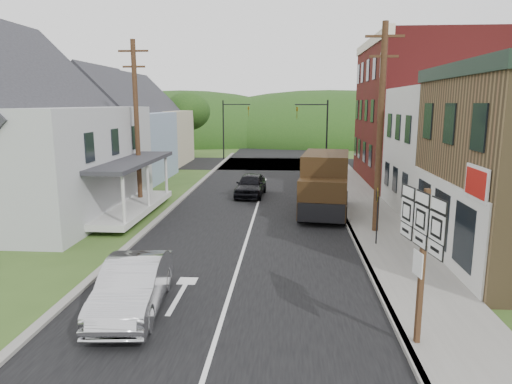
% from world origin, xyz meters
% --- Properties ---
extents(ground, '(120.00, 120.00, 0.00)m').
position_xyz_m(ground, '(0.00, 0.00, 0.00)').
color(ground, '#2D4719').
rests_on(ground, ground).
extents(road, '(9.00, 90.00, 0.02)m').
position_xyz_m(road, '(0.00, 10.00, 0.00)').
color(road, black).
rests_on(road, ground).
extents(cross_road, '(60.00, 9.00, 0.02)m').
position_xyz_m(cross_road, '(0.00, 27.00, 0.00)').
color(cross_road, black).
rests_on(cross_road, ground).
extents(sidewalk_right, '(2.80, 55.00, 0.15)m').
position_xyz_m(sidewalk_right, '(5.90, 8.00, 0.07)').
color(sidewalk_right, slate).
rests_on(sidewalk_right, ground).
extents(curb_right, '(0.20, 55.00, 0.15)m').
position_xyz_m(curb_right, '(4.55, 8.00, 0.07)').
color(curb_right, slate).
rests_on(curb_right, ground).
extents(curb_left, '(0.30, 55.00, 0.12)m').
position_xyz_m(curb_left, '(-4.65, 8.00, 0.06)').
color(curb_left, slate).
rests_on(curb_left, ground).
extents(storefront_white, '(8.00, 7.00, 6.50)m').
position_xyz_m(storefront_white, '(11.30, 7.50, 3.25)').
color(storefront_white, silver).
rests_on(storefront_white, ground).
extents(storefront_red, '(8.00, 12.00, 10.00)m').
position_xyz_m(storefront_red, '(11.30, 17.00, 5.00)').
color(storefront_red, maroon).
rests_on(storefront_red, ground).
extents(house_gray, '(10.20, 12.24, 8.35)m').
position_xyz_m(house_gray, '(-12.00, 6.00, 4.23)').
color(house_gray, '#B0B2B5').
rests_on(house_gray, ground).
extents(house_blue, '(7.14, 8.16, 7.28)m').
position_xyz_m(house_blue, '(-11.00, 17.00, 3.69)').
color(house_blue, '#8398B3').
rests_on(house_blue, ground).
extents(house_cream, '(7.14, 8.16, 7.28)m').
position_xyz_m(house_cream, '(-11.50, 26.00, 3.69)').
color(house_cream, '#B8AE8E').
rests_on(house_cream, ground).
extents(utility_pole_right, '(1.60, 0.26, 9.00)m').
position_xyz_m(utility_pole_right, '(5.60, 3.50, 4.66)').
color(utility_pole_right, '#472D19').
rests_on(utility_pole_right, ground).
extents(utility_pole_left, '(1.60, 0.26, 9.00)m').
position_xyz_m(utility_pole_left, '(-6.50, 8.00, 4.66)').
color(utility_pole_left, '#472D19').
rests_on(utility_pole_left, ground).
extents(traffic_signal_right, '(2.87, 0.20, 6.00)m').
position_xyz_m(traffic_signal_right, '(4.30, 23.50, 3.76)').
color(traffic_signal_right, black).
rests_on(traffic_signal_right, ground).
extents(traffic_signal_left, '(2.87, 0.20, 6.00)m').
position_xyz_m(traffic_signal_left, '(-4.30, 30.50, 3.76)').
color(traffic_signal_left, black).
rests_on(traffic_signal_left, ground).
extents(tree_left_c, '(5.80, 5.80, 8.41)m').
position_xyz_m(tree_left_c, '(-19.00, 20.00, 5.94)').
color(tree_left_c, '#382616').
rests_on(tree_left_c, ground).
extents(tree_left_d, '(4.80, 4.80, 6.94)m').
position_xyz_m(tree_left_d, '(-9.00, 32.00, 4.88)').
color(tree_left_d, '#382616').
rests_on(tree_left_d, ground).
extents(forested_ridge, '(90.00, 30.00, 16.00)m').
position_xyz_m(forested_ridge, '(0.00, 55.00, 0.00)').
color(forested_ridge, '#13330F').
rests_on(forested_ridge, ground).
extents(silver_sedan, '(1.95, 4.53, 1.45)m').
position_xyz_m(silver_sedan, '(-2.51, -4.82, 0.73)').
color(silver_sedan, '#B9B9BF').
rests_on(silver_sedan, ground).
extents(dark_sedan, '(1.90, 4.20, 1.40)m').
position_xyz_m(dark_sedan, '(-0.60, 11.45, 0.70)').
color(dark_sedan, black).
rests_on(dark_sedan, ground).
extents(delivery_van, '(2.97, 5.89, 3.16)m').
position_xyz_m(delivery_van, '(3.62, 7.00, 1.60)').
color(delivery_van, black).
rests_on(delivery_van, ground).
extents(route_sign_cluster, '(0.42, 2.09, 3.69)m').
position_xyz_m(route_sign_cluster, '(4.75, -6.25, 2.54)').
color(route_sign_cluster, '#472D19').
rests_on(route_sign_cluster, sidewalk_right).
extents(warning_sign, '(0.12, 0.64, 2.31)m').
position_xyz_m(warning_sign, '(5.26, 1.53, 1.62)').
color(warning_sign, black).
rests_on(warning_sign, sidewalk_right).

